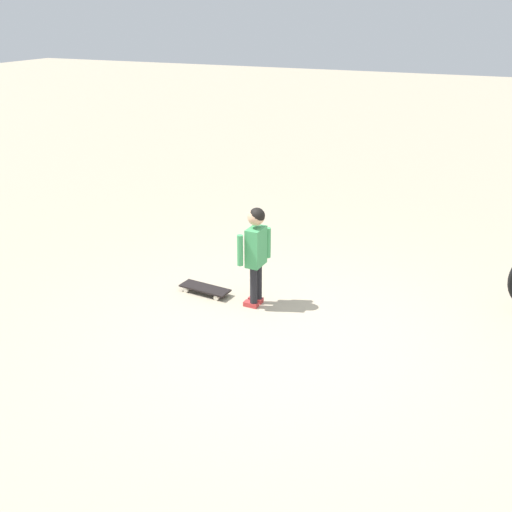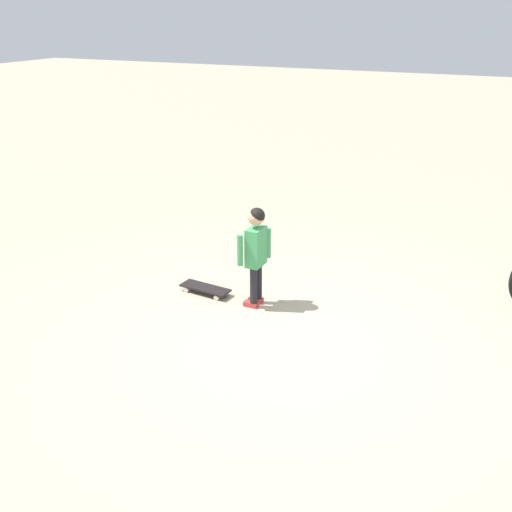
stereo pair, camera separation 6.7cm
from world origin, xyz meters
The scene contains 3 objects.
ground_plane centered at (0.00, 0.00, 0.00)m, with size 50.00×50.00×0.00m, color tan.
child_person centered at (-0.59, 0.58, 0.66)m, with size 0.23×0.36×1.06m.
skateboard centered at (-1.20, 0.60, 0.06)m, with size 0.58×0.24×0.07m.
Camera 2 is at (1.79, -4.60, 2.89)m, focal length 42.84 mm.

